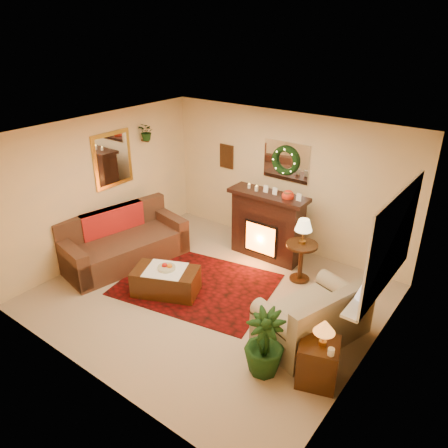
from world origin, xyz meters
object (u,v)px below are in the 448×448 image
Objects in this scene: sofa at (124,241)px; fireplace at (267,229)px; coffee_table at (166,282)px; loveseat at (313,311)px; side_table_round at (301,263)px; end_table_square at (318,363)px.

fireplace is (1.93, 1.74, 0.12)m from sofa.
coffee_table is (-0.64, -2.02, -0.34)m from fireplace.
loveseat is 2.21× the size of side_table_round.
coffee_table is (-2.36, -0.45, -0.21)m from loveseat.
loveseat is 2.63× the size of end_table_square.
fireplace is at bearing 158.36° from side_table_round.
side_table_round is at bearing 37.80° from sofa.
sofa is 3.15m from side_table_round.
fireplace reaches higher than side_table_round.
fireplace reaches higher than loveseat.
sofa is 3.21× the size of side_table_round.
loveseat is (1.72, -1.57, -0.13)m from fireplace.
fireplace is at bearing 133.31° from end_table_square.
side_table_round reaches higher than end_table_square.
loveseat is 1.48× the size of coffee_table.
sofa is 3.65m from loveseat.
end_table_square is at bearing 4.02° from sofa.
fireplace reaches higher than coffee_table.
sofa reaches higher than end_table_square.
sofa is 1.34m from coffee_table.
end_table_square is 0.56× the size of coffee_table.
fireplace is 2.26× the size of end_table_square.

